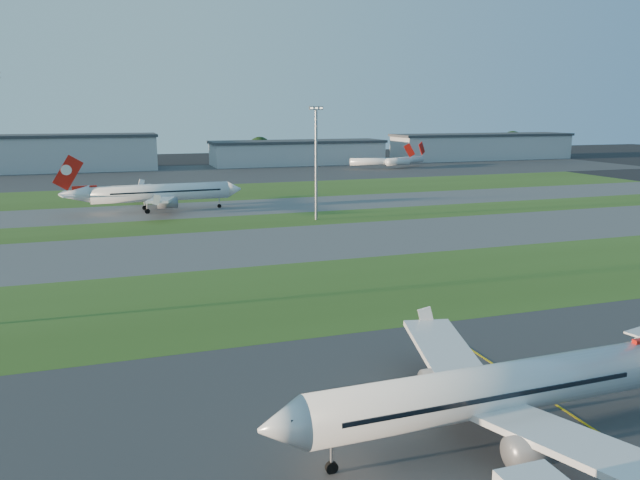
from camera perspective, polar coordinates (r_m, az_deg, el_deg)
name	(u,v)px	position (r m, az deg, el deg)	size (l,w,h in m)	color
grass_strip_a	(341,290)	(88.38, 1.93, -4.57)	(300.00, 34.00, 0.01)	#34521B
taxiway_a	(280,244)	(118.88, -3.70, -0.33)	(300.00, 32.00, 0.01)	#515154
grass_strip_b	(251,222)	(142.73, -6.33, 1.66)	(300.00, 18.00, 0.01)	#34521B
taxiway_b	(232,208)	(164.00, -8.01, 2.92)	(300.00, 26.00, 0.01)	#515154
grass_strip_c	(212,193)	(196.21, -9.84, 4.30)	(300.00, 40.00, 0.01)	#34521B
apron_far	(188,174)	(255.29, -12.00, 5.91)	(400.00, 80.00, 0.01)	#333335
airliner_parked	(497,390)	(50.26, 15.87, -13.09)	(37.30, 31.66, 11.64)	white
airliner_taxiing	(160,193)	(161.59, -14.45, 4.18)	(41.87, 35.48, 13.06)	white
mini_jet_near	(405,160)	(280.72, 7.82, 7.23)	(25.84, 15.42, 9.48)	white
mini_jet_far	(380,161)	(273.19, 5.53, 7.16)	(28.29, 8.73, 9.48)	white
light_mast_centre	(316,156)	(142.97, -0.35, 7.73)	(3.20, 0.70, 25.80)	gray
hangar_west	(69,153)	(283.20, -21.97, 7.42)	(71.40, 23.00, 15.20)	#ACAEB4
hangar_east	(298,152)	(295.47, -2.03, 8.01)	(81.60, 23.00, 11.20)	#ACAEB4
hangar_far_east	(482,146)	(338.07, 14.59, 8.28)	(96.90, 23.00, 13.20)	#ACAEB4
tree_mid_west	(131,154)	(294.08, -16.94, 7.53)	(9.90, 9.90, 10.80)	black
tree_mid_east	(260,149)	(305.01, -5.53, 8.30)	(11.55, 11.55, 12.60)	black
tree_east	(402,147)	(328.66, 7.52, 8.38)	(10.45, 10.45, 11.40)	black
tree_far_east	(512,142)	(368.18, 17.18, 8.52)	(12.65, 12.65, 13.80)	black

